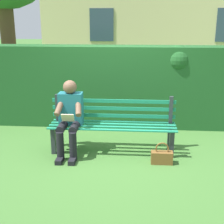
{
  "coord_description": "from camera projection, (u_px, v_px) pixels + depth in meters",
  "views": [
    {
      "loc": [
        -0.37,
        4.83,
        2.12
      ],
      "look_at": [
        0.0,
        0.1,
        0.71
      ],
      "focal_mm": 50.33,
      "sensor_mm": 36.0,
      "label": 1
    }
  ],
  "objects": [
    {
      "name": "hedge_backdrop",
      "position": [
        98.0,
        85.0,
        6.41
      ],
      "size": [
        5.32,
        0.67,
        1.65
      ],
      "color": "#1E5123",
      "rests_on": "ground"
    },
    {
      "name": "ground",
      "position": [
        112.0,
        151.0,
        5.25
      ],
      "size": [
        60.0,
        60.0,
        0.0
      ],
      "primitive_type": "plane",
      "color": "#3D6B2D"
    },
    {
      "name": "handbag",
      "position": [
        162.0,
        157.0,
        4.78
      ],
      "size": [
        0.33,
        0.14,
        0.34
      ],
      "color": "brown",
      "rests_on": "ground"
    },
    {
      "name": "person_seated",
      "position": [
        70.0,
        116.0,
        5.02
      ],
      "size": [
        0.44,
        0.73,
        1.19
      ],
      "color": "#1E6672",
      "rests_on": "ground"
    },
    {
      "name": "park_bench",
      "position": [
        113.0,
        123.0,
        5.18
      ],
      "size": [
        2.06,
        0.49,
        0.91
      ],
      "color": "#2D3338",
      "rests_on": "ground"
    }
  ]
}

